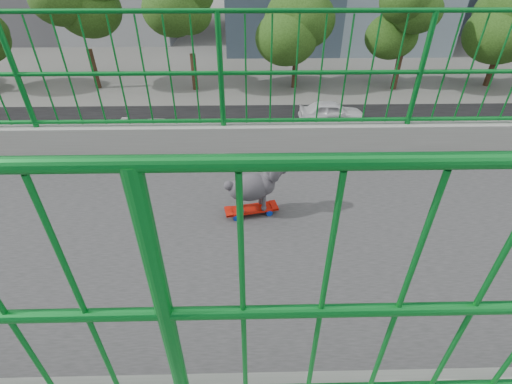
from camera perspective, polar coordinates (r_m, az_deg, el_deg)
The scene contains 8 objects.
road at distance 17.48m, azimuth -1.97°, elevation 3.92°, with size 18.00×90.00×0.02m, color black.
footbridge at distance 4.16m, azimuth -4.90°, elevation -25.42°, with size 3.00×24.00×7.00m.
railing at distance 2.65m, azimuth -6.97°, elevation -2.87°, with size 3.00×24.00×1.42m.
street_trees at distance 28.44m, azimuth 0.42°, elevation 25.89°, with size 5.30×60.40×7.26m.
skateboard at distance 2.91m, azimuth -0.76°, elevation -2.90°, with size 0.22×0.46×0.06m.
poodle at distance 2.77m, azimuth -0.24°, elevation 1.23°, with size 0.28×0.51×0.43m.
car_3 at distance 20.00m, azimuth -14.68°, elevation 9.18°, with size 2.03×5.00×1.45m, color silver.
car_4 at distance 23.02m, azimuth 12.28°, elevation 12.74°, with size 1.63×4.06×1.38m, color silver.
Camera 1 is at (2.10, 0.28, 8.79)m, focal length 24.29 mm.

